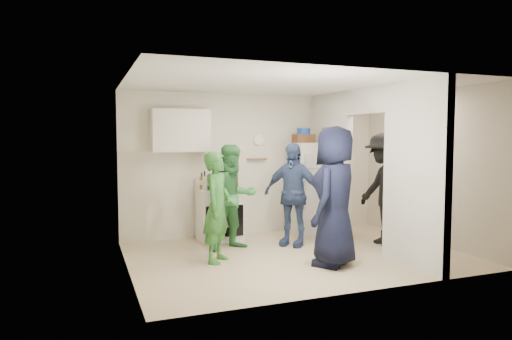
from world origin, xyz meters
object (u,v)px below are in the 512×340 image
Objects in this scene: blue_bowl at (304,131)px; yellow_cup_stack_top at (323,136)px; stove at (220,215)px; person_navy at (335,196)px; fridge at (309,188)px; wicker_basket at (304,139)px; person_denim at (292,194)px; person_nook at (385,189)px; person_green_center at (233,197)px; person_green_left at (217,207)px.

blue_bowl is 0.36m from yellow_cup_stack_top.
stove is 3.48× the size of yellow_cup_stack_top.
fridge is at bearing -147.21° from person_navy.
person_denim is (-0.59, -0.79, -0.89)m from wicker_basket.
person_nook is (0.83, -1.27, -0.94)m from blue_bowl.
person_denim is at bearing -17.56° from person_green_center.
blue_bowl is at bearing -20.89° from person_green_left.
fridge is 4.69× the size of wicker_basket.
stove is 0.48× the size of person_nook.
wicker_basket is 0.18× the size of person_navy.
yellow_cup_stack_top reaches higher than wicker_basket.
person_green_center is at bearing -156.11° from wicker_basket.
wicker_basket is at bearing -20.89° from person_green_left.
wicker_basket is 1.46× the size of blue_bowl.
yellow_cup_stack_top is at bearing -153.86° from person_navy.
person_navy reaches higher than wicker_basket.
stove is at bearing 178.98° from fridge.
stove is at bearing -179.28° from wicker_basket.
person_green_center is 1.68m from person_navy.
person_denim is (0.96, -0.10, 0.01)m from person_green_center.
person_denim is (0.99, -0.77, 0.39)m from stove.
fridge is at bearing -23.17° from person_green_left.
person_navy reaches higher than fridge.
blue_bowl reaches higher than person_nook.
person_green_left is 1.62m from person_navy.
wicker_basket is 2.56m from person_green_left.
person_navy is (1.44, -0.73, 0.17)m from person_green_left.
person_denim is at bearing -133.11° from fridge.
fridge is 1.06× the size of person_green_left.
fridge is at bearing 94.53° from person_denim.
person_green_left is 2.82m from person_nook.
person_green_center is at bearing -102.95° from person_nook.
person_nook reaches higher than person_green_left.
wicker_basket is 0.13m from blue_bowl.
wicker_basket is 1.33m from person_denim.
person_nook is at bearing -56.81° from wicker_basket.
yellow_cup_stack_top reaches higher than stove.
wicker_basket is 0.19× the size of person_nook.
person_navy is at bearing -105.10° from blue_bowl.
person_nook is (1.38, 0.76, -0.04)m from person_navy.
person_green_left is at bearing -66.02° from person_navy.
yellow_cup_stack_top reaches higher than person_nook.
person_navy is (1.00, -1.35, 0.13)m from person_green_center.
person_denim is 1.51m from person_nook.
blue_bowl is (1.58, 0.02, 1.41)m from stove.
wicker_basket is 1.40× the size of yellow_cup_stack_top.
fridge is 2.09m from person_navy.
blue_bowl is at bearing -145.95° from person_nook.
wicker_basket is (-0.10, 0.05, 0.90)m from fridge.
yellow_cup_stack_top is 0.15× the size of person_green_center.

